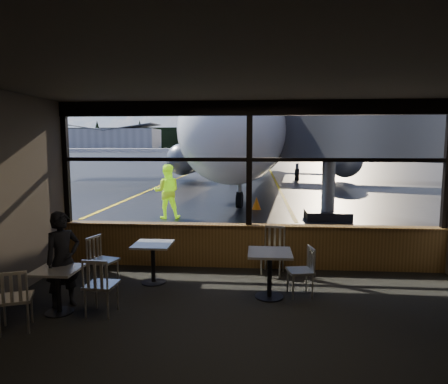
# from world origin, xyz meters

# --- Properties ---
(ground_plane) EXTENTS (520.00, 520.00, 0.00)m
(ground_plane) POSITION_xyz_m (0.00, 120.00, 0.00)
(ground_plane) COLOR black
(ground_plane) RESTS_ON ground
(carpet_floor) EXTENTS (8.00, 6.00, 0.01)m
(carpet_floor) POSITION_xyz_m (0.00, -3.00, 0.01)
(carpet_floor) COLOR black
(carpet_floor) RESTS_ON ground
(ceiling) EXTENTS (8.00, 6.00, 0.04)m
(ceiling) POSITION_xyz_m (0.00, -3.00, 3.50)
(ceiling) COLOR #38332D
(ceiling) RESTS_ON ground
(wall_back) EXTENTS (8.00, 0.04, 3.50)m
(wall_back) POSITION_xyz_m (0.00, -6.00, 1.75)
(wall_back) COLOR #524A42
(wall_back) RESTS_ON ground
(window_sill) EXTENTS (8.00, 0.28, 0.90)m
(window_sill) POSITION_xyz_m (0.00, 0.00, 0.45)
(window_sill) COLOR brown
(window_sill) RESTS_ON ground
(window_header) EXTENTS (8.00, 0.18, 0.30)m
(window_header) POSITION_xyz_m (0.00, 0.00, 3.35)
(window_header) COLOR black
(window_header) RESTS_ON ground
(mullion_left) EXTENTS (0.12, 0.12, 2.60)m
(mullion_left) POSITION_xyz_m (-3.95, 0.00, 2.20)
(mullion_left) COLOR black
(mullion_left) RESTS_ON ground
(mullion_centre) EXTENTS (0.12, 0.12, 2.60)m
(mullion_centre) POSITION_xyz_m (0.00, 0.00, 2.20)
(mullion_centre) COLOR black
(mullion_centre) RESTS_ON ground
(mullion_right) EXTENTS (0.12, 0.12, 2.60)m
(mullion_right) POSITION_xyz_m (3.95, 0.00, 2.20)
(mullion_right) COLOR black
(mullion_right) RESTS_ON ground
(window_transom) EXTENTS (8.00, 0.10, 0.08)m
(window_transom) POSITION_xyz_m (0.00, 0.00, 2.30)
(window_transom) COLOR black
(window_transom) RESTS_ON ground
(airliner) EXTENTS (34.60, 40.20, 11.42)m
(airliner) POSITION_xyz_m (0.64, 20.65, 5.71)
(airliner) COLOR white
(airliner) RESTS_ON ground_plane
(jet_bridge) EXTENTS (9.12, 11.15, 4.87)m
(jet_bridge) POSITION_xyz_m (3.60, 5.50, 2.43)
(jet_bridge) COLOR #29292B
(jet_bridge) RESTS_ON ground_plane
(cafe_table_near) EXTENTS (0.74, 0.74, 0.81)m
(cafe_table_near) POSITION_xyz_m (0.39, -1.68, 0.40)
(cafe_table_near) COLOR gray
(cafe_table_near) RESTS_ON carpet_floor
(cafe_table_mid) EXTENTS (0.70, 0.70, 0.77)m
(cafe_table_mid) POSITION_xyz_m (-1.78, -1.12, 0.38)
(cafe_table_mid) COLOR #A8A39A
(cafe_table_mid) RESTS_ON carpet_floor
(cafe_table_left) EXTENTS (0.65, 0.65, 0.71)m
(cafe_table_left) POSITION_xyz_m (-2.88, -2.58, 0.36)
(cafe_table_left) COLOR #A09A93
(cafe_table_left) RESTS_ON carpet_floor
(chair_near_e) EXTENTS (0.56, 0.56, 0.87)m
(chair_near_e) POSITION_xyz_m (0.92, -1.55, 0.44)
(chair_near_e) COLOR #AFAB9E
(chair_near_e) RESTS_ON carpet_floor
(chair_near_n) EXTENTS (0.64, 0.64, 0.96)m
(chair_near_n) POSITION_xyz_m (0.49, -0.40, 0.48)
(chair_near_n) COLOR #B4AFA2
(chair_near_n) RESTS_ON carpet_floor
(chair_mid_s) EXTENTS (0.53, 0.53, 0.93)m
(chair_mid_s) POSITION_xyz_m (-2.20, -2.57, 0.46)
(chair_mid_s) COLOR #ADA89C
(chair_mid_s) RESTS_ON carpet_floor
(chair_mid_w) EXTENTS (0.64, 0.64, 0.94)m
(chair_mid_w) POSITION_xyz_m (-2.65, -1.35, 0.47)
(chair_mid_w) COLOR #BCB7A9
(chair_mid_w) RESTS_ON carpet_floor
(chair_left_s) EXTENTS (0.66, 0.66, 0.92)m
(chair_left_s) POSITION_xyz_m (-3.20, -3.18, 0.46)
(chair_left_s) COLOR #B5B0A4
(chair_left_s) RESTS_ON carpet_floor
(passenger) EXTENTS (0.65, 0.68, 1.56)m
(passenger) POSITION_xyz_m (-2.91, -2.35, 0.78)
(passenger) COLOR black
(passenger) RESTS_ON carpet_floor
(ground_crew) EXTENTS (1.05, 0.88, 1.92)m
(ground_crew) POSITION_xyz_m (-3.02, 5.54, 0.96)
(ground_crew) COLOR #BFF219
(ground_crew) RESTS_ON ground_plane
(cone_nose) EXTENTS (0.37, 0.37, 0.51)m
(cone_nose) POSITION_xyz_m (0.16, 7.76, 0.25)
(cone_nose) COLOR #EF4F07
(cone_nose) RESTS_ON ground_plane
(cone_wing) EXTENTS (0.32, 0.32, 0.45)m
(cone_wing) POSITION_xyz_m (-6.15, 20.23, 0.22)
(cone_wing) COLOR orange
(cone_wing) RESTS_ON ground_plane
(hangar_left) EXTENTS (45.00, 18.00, 11.00)m
(hangar_left) POSITION_xyz_m (-70.00, 180.00, 5.50)
(hangar_left) COLOR silver
(hangar_left) RESTS_ON ground_plane
(hangar_mid) EXTENTS (38.00, 15.00, 10.00)m
(hangar_mid) POSITION_xyz_m (0.00, 185.00, 5.00)
(hangar_mid) COLOR silver
(hangar_mid) RESTS_ON ground_plane
(hangar_right) EXTENTS (50.00, 20.00, 12.00)m
(hangar_right) POSITION_xyz_m (60.00, 178.00, 6.00)
(hangar_right) COLOR silver
(hangar_right) RESTS_ON ground_plane
(fuel_tank_a) EXTENTS (8.00, 8.00, 6.00)m
(fuel_tank_a) POSITION_xyz_m (-30.00, 182.00, 3.00)
(fuel_tank_a) COLOR silver
(fuel_tank_a) RESTS_ON ground_plane
(fuel_tank_b) EXTENTS (8.00, 8.00, 6.00)m
(fuel_tank_b) POSITION_xyz_m (-20.00, 182.00, 3.00)
(fuel_tank_b) COLOR silver
(fuel_tank_b) RESTS_ON ground_plane
(fuel_tank_c) EXTENTS (8.00, 8.00, 6.00)m
(fuel_tank_c) POSITION_xyz_m (-10.00, 182.00, 3.00)
(fuel_tank_c) COLOR silver
(fuel_tank_c) RESTS_ON ground_plane
(treeline) EXTENTS (360.00, 3.00, 12.00)m
(treeline) POSITION_xyz_m (0.00, 210.00, 6.00)
(treeline) COLOR black
(treeline) RESTS_ON ground_plane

